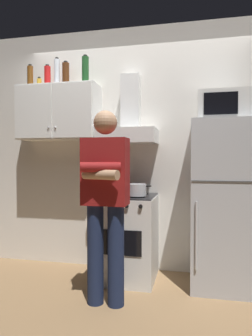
% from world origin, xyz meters
% --- Properties ---
extents(ground_plane, '(7.00, 7.00, 0.00)m').
position_xyz_m(ground_plane, '(0.00, 0.00, 0.00)').
color(ground_plane, olive).
extents(back_wall_tiled, '(4.80, 0.10, 2.70)m').
position_xyz_m(back_wall_tiled, '(0.00, 0.60, 1.35)').
color(back_wall_tiled, silver).
rests_on(back_wall_tiled, ground_plane).
extents(upper_cabinet, '(0.90, 0.37, 0.60)m').
position_xyz_m(upper_cabinet, '(-0.85, 0.37, 1.75)').
color(upper_cabinet, white).
extents(stove_oven, '(0.60, 0.62, 0.87)m').
position_xyz_m(stove_oven, '(-0.05, 0.25, 0.43)').
color(stove_oven, white).
rests_on(stove_oven, ground_plane).
extents(range_hood, '(0.60, 0.44, 0.75)m').
position_xyz_m(range_hood, '(-0.05, 0.38, 1.60)').
color(range_hood, white).
extents(refrigerator, '(0.60, 0.62, 1.60)m').
position_xyz_m(refrigerator, '(0.90, 0.25, 0.80)').
color(refrigerator, silver).
rests_on(refrigerator, ground_plane).
extents(microwave, '(0.48, 0.37, 0.28)m').
position_xyz_m(microwave, '(0.90, 0.27, 1.74)').
color(microwave, silver).
rests_on(microwave, refrigerator).
extents(person_standing, '(0.38, 0.33, 1.64)m').
position_xyz_m(person_standing, '(-0.10, -0.36, 0.90)').
color(person_standing, '#192342').
rests_on(person_standing, ground_plane).
extents(cooking_pot, '(0.29, 0.19, 0.12)m').
position_xyz_m(cooking_pot, '(0.08, 0.13, 0.93)').
color(cooking_pot, '#B7BABF').
rests_on(cooking_pot, stove_oven).
extents(bottle_spice_jar, '(0.05, 0.05, 0.12)m').
position_xyz_m(bottle_spice_jar, '(-1.11, 0.41, 2.11)').
color(bottle_spice_jar, gold).
rests_on(bottle_spice_jar, upper_cabinet).
extents(bottle_wine_green, '(0.08, 0.08, 0.32)m').
position_xyz_m(bottle_wine_green, '(-0.54, 0.37, 2.20)').
color(bottle_wine_green, '#19471E').
rests_on(bottle_wine_green, upper_cabinet).
extents(bottle_soda_red, '(0.07, 0.07, 0.25)m').
position_xyz_m(bottle_soda_red, '(-1.00, 0.39, 2.17)').
color(bottle_soda_red, red).
rests_on(bottle_soda_red, upper_cabinet).
extents(bottle_vodka_clear, '(0.07, 0.07, 0.32)m').
position_xyz_m(bottle_vodka_clear, '(-0.88, 0.40, 2.20)').
color(bottle_vodka_clear, silver).
rests_on(bottle_vodka_clear, upper_cabinet).
extents(bottle_rum_dark, '(0.08, 0.08, 0.28)m').
position_xyz_m(bottle_rum_dark, '(-0.78, 0.42, 2.18)').
color(bottle_rum_dark, '#47230F').
rests_on(bottle_rum_dark, upper_cabinet).
extents(bottle_beer_brown, '(0.07, 0.07, 0.25)m').
position_xyz_m(bottle_beer_brown, '(-1.18, 0.35, 2.17)').
color(bottle_beer_brown, brown).
rests_on(bottle_beer_brown, upper_cabinet).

